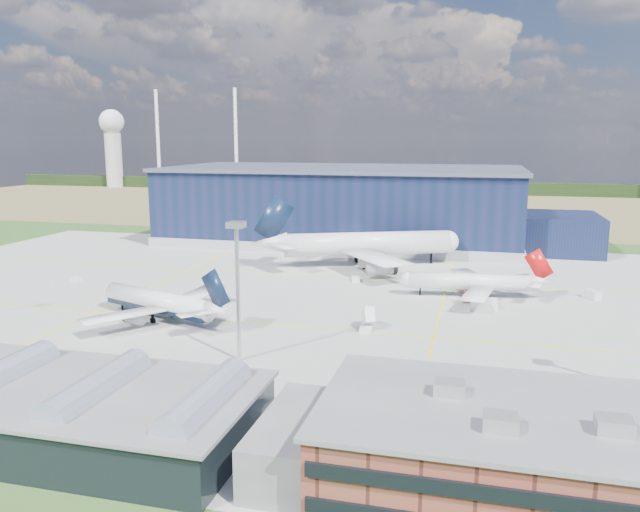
{
  "coord_description": "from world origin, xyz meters",
  "views": [
    {
      "loc": [
        47.36,
        -120.98,
        35.88
      ],
      "look_at": [
        11.97,
        14.97,
        9.34
      ],
      "focal_mm": 35.0,
      "sensor_mm": 36.0,
      "label": 1
    }
  ],
  "objects_px": {
    "light_mast_center": "(237,268)",
    "gse_cart_b": "(77,279)",
    "gse_van_a": "(484,304)",
    "airliner_red": "(469,273)",
    "gse_van_b": "(592,294)",
    "airstair": "(368,321)",
    "hangar": "(352,208)",
    "airliner_widebody": "(368,232)",
    "car_a": "(159,397)",
    "car_b": "(616,449)",
    "gse_cart_a": "(356,279)",
    "airliner_navy": "(158,291)",
    "ops_building": "(549,457)"
  },
  "relations": [
    {
      "from": "car_b",
      "to": "gse_van_b",
      "type": "bearing_deg",
      "value": -10.01
    },
    {
      "from": "airliner_navy",
      "to": "airliner_red",
      "type": "height_order",
      "value": "airliner_navy"
    },
    {
      "from": "gse_cart_a",
      "to": "airstair",
      "type": "distance_m",
      "value": 39.64
    },
    {
      "from": "hangar",
      "to": "gse_van_b",
      "type": "xyz_separation_m",
      "value": [
        69.77,
        -67.14,
        -10.62
      ]
    },
    {
      "from": "airliner_widebody",
      "to": "light_mast_center",
      "type": "bearing_deg",
      "value": -117.67
    },
    {
      "from": "airliner_widebody",
      "to": "car_a",
      "type": "relative_size",
      "value": 17.35
    },
    {
      "from": "hangar",
      "to": "airliner_widebody",
      "type": "distance_m",
      "value": 45.22
    },
    {
      "from": "gse_cart_b",
      "to": "airstair",
      "type": "bearing_deg",
      "value": -85.43
    },
    {
      "from": "airliner_widebody",
      "to": "car_a",
      "type": "xyz_separation_m",
      "value": [
        -11.1,
        -99.71,
        -9.3
      ]
    },
    {
      "from": "airliner_red",
      "to": "airliner_widebody",
      "type": "xyz_separation_m",
      "value": [
        -28.87,
        29.71,
        4.22
      ]
    },
    {
      "from": "ops_building",
      "to": "airliner_navy",
      "type": "xyz_separation_m",
      "value": [
        -69.58,
        48.0,
        1.16
      ]
    },
    {
      "from": "hangar",
      "to": "airliner_navy",
      "type": "height_order",
      "value": "hangar"
    },
    {
      "from": "light_mast_center",
      "to": "gse_cart_b",
      "type": "bearing_deg",
      "value": 144.9
    },
    {
      "from": "gse_cart_a",
      "to": "gse_cart_b",
      "type": "xyz_separation_m",
      "value": [
        -69.04,
        -17.43,
        -0.03
      ]
    },
    {
      "from": "hangar",
      "to": "light_mast_center",
      "type": "relative_size",
      "value": 6.3
    },
    {
      "from": "ops_building",
      "to": "car_a",
      "type": "height_order",
      "value": "ops_building"
    },
    {
      "from": "gse_van_a",
      "to": "hangar",
      "type": "bearing_deg",
      "value": 23.77
    },
    {
      "from": "airliner_navy",
      "to": "gse_van_b",
      "type": "distance_m",
      "value": 95.89
    },
    {
      "from": "light_mast_center",
      "to": "gse_cart_b",
      "type": "height_order",
      "value": "light_mast_center"
    },
    {
      "from": "hangar",
      "to": "gse_van_b",
      "type": "relative_size",
      "value": 33.49
    },
    {
      "from": "gse_cart_a",
      "to": "airstair",
      "type": "height_order",
      "value": "airstair"
    },
    {
      "from": "gse_van_a",
      "to": "light_mast_center",
      "type": "bearing_deg",
      "value": 131.95
    },
    {
      "from": "gse_van_a",
      "to": "car_a",
      "type": "distance_m",
      "value": 74.01
    },
    {
      "from": "airliner_red",
      "to": "gse_van_a",
      "type": "height_order",
      "value": "airliner_red"
    },
    {
      "from": "gse_van_a",
      "to": "gse_van_b",
      "type": "bearing_deg",
      "value": -61.7
    },
    {
      "from": "car_a",
      "to": "airliner_red",
      "type": "bearing_deg",
      "value": -24.07
    },
    {
      "from": "airliner_navy",
      "to": "gse_cart_b",
      "type": "xyz_separation_m",
      "value": [
        -37.28,
        25.48,
        -5.34
      ]
    },
    {
      "from": "gse_van_b",
      "to": "car_a",
      "type": "distance_m",
      "value": 101.24
    },
    {
      "from": "airliner_widebody",
      "to": "gse_cart_b",
      "type": "relative_size",
      "value": 21.54
    },
    {
      "from": "car_a",
      "to": "gse_van_b",
      "type": "bearing_deg",
      "value": -35.99
    },
    {
      "from": "light_mast_center",
      "to": "airliner_widebody",
      "type": "relative_size",
      "value": 0.38
    },
    {
      "from": "light_mast_center",
      "to": "airliner_widebody",
      "type": "height_order",
      "value": "light_mast_center"
    },
    {
      "from": "airliner_red",
      "to": "gse_van_b",
      "type": "height_order",
      "value": "airliner_red"
    },
    {
      "from": "airliner_navy",
      "to": "gse_van_a",
      "type": "bearing_deg",
      "value": -139.32
    },
    {
      "from": "gse_van_a",
      "to": "car_b",
      "type": "bearing_deg",
      "value": -171.24
    },
    {
      "from": "gse_cart_a",
      "to": "airstair",
      "type": "bearing_deg",
      "value": -88.39
    },
    {
      "from": "hangar",
      "to": "gse_cart_a",
      "type": "bearing_deg",
      "value": -77.33
    },
    {
      "from": "car_b",
      "to": "ops_building",
      "type": "bearing_deg",
      "value": 140.66
    },
    {
      "from": "airliner_navy",
      "to": "gse_cart_a",
      "type": "height_order",
      "value": "airliner_navy"
    },
    {
      "from": "car_a",
      "to": "airstair",
      "type": "bearing_deg",
      "value": -22.82
    },
    {
      "from": "gse_cart_b",
      "to": "ops_building",
      "type": "bearing_deg",
      "value": -105.17
    },
    {
      "from": "car_a",
      "to": "airliner_widebody",
      "type": "bearing_deg",
      "value": -0.7
    },
    {
      "from": "airstair",
      "to": "gse_cart_a",
      "type": "bearing_deg",
      "value": 84.66
    },
    {
      "from": "gse_van_a",
      "to": "airstair",
      "type": "relative_size",
      "value": 1.22
    },
    {
      "from": "light_mast_center",
      "to": "gse_van_b",
      "type": "relative_size",
      "value": 5.31
    },
    {
      "from": "light_mast_center",
      "to": "airliner_navy",
      "type": "xyz_separation_m",
      "value": [
        -24.58,
        18.0,
        -9.48
      ]
    },
    {
      "from": "airliner_widebody",
      "to": "gse_van_a",
      "type": "relative_size",
      "value": 10.85
    },
    {
      "from": "airliner_red",
      "to": "car_b",
      "type": "bearing_deg",
      "value": 98.22
    },
    {
      "from": "light_mast_center",
      "to": "car_a",
      "type": "height_order",
      "value": "light_mast_center"
    },
    {
      "from": "hangar",
      "to": "gse_van_a",
      "type": "relative_size",
      "value": 25.94
    }
  ]
}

